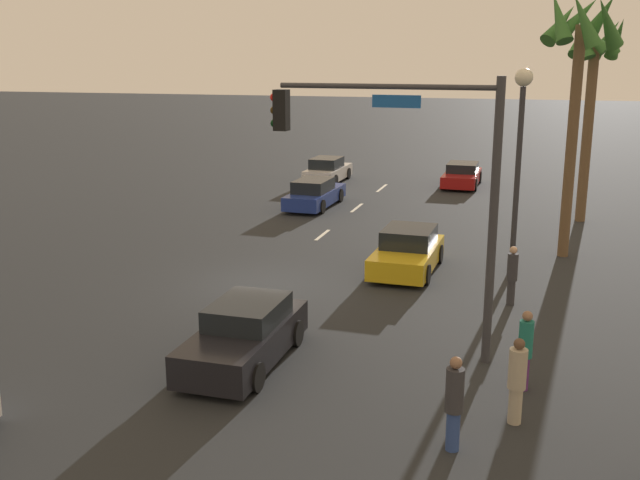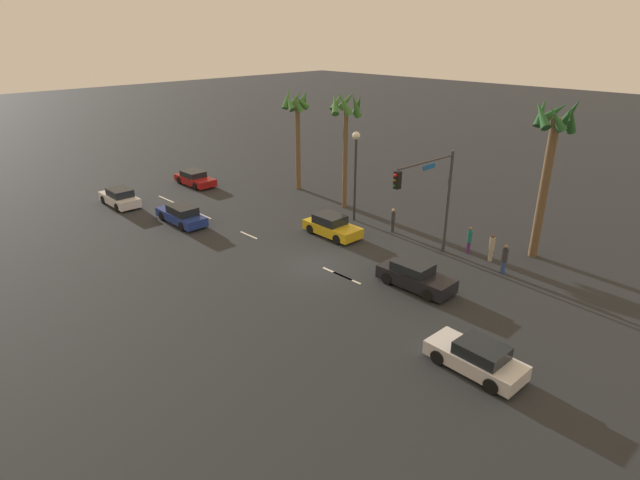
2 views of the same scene
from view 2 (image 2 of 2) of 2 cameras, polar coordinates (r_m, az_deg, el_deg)
name	(u,v)px [view 2 (image 2 of 2)]	position (r m, az deg, el deg)	size (l,w,h in m)	color
ground_plane	(318,265)	(30.45, -0.25, -2.86)	(220.00, 220.00, 0.00)	#232628
lane_stripe_0	(166,199)	(44.25, -16.86, 4.41)	(2.43, 0.14, 0.01)	silver
lane_stripe_1	(203,215)	(39.61, -12.95, 2.71)	(2.12, 0.14, 0.01)	silver
lane_stripe_2	(249,235)	(35.19, -7.99, 0.54)	(1.84, 0.14, 0.01)	silver
lane_stripe_3	(337,274)	(29.44, 1.94, -3.80)	(2.31, 0.14, 0.01)	silver
lane_stripe_4	(347,278)	(28.98, 3.02, -4.26)	(2.11, 0.14, 0.01)	silver
car_0	(182,215)	(38.23, -15.25, 2.73)	(4.72, 1.86, 1.34)	navy
car_1	(195,179)	(47.62, -13.86, 6.70)	(4.36, 1.91, 1.24)	maroon
car_2	(332,226)	(34.68, 1.33, 1.56)	(4.18, 1.99, 1.40)	gold
car_3	(415,276)	(28.18, 10.62, -4.01)	(4.27, 1.82, 1.40)	black
car_4	(120,198)	(43.70, -21.53, 4.44)	(4.27, 1.88, 1.39)	silver
car_5	(477,358)	(22.35, 17.14, -12.49)	(4.10, 1.96, 1.32)	silver
traffic_signal	(432,190)	(30.43, 12.43, 5.45)	(0.47, 5.37, 6.45)	#38383D
streetlamp	(356,160)	(36.44, 4.01, 8.95)	(0.56, 0.56, 6.51)	#2D2D33
pedestrian_0	(491,247)	(32.36, 18.67, -0.76)	(0.42, 0.42, 1.73)	#B2A58C
pedestrian_1	(505,258)	(30.97, 19.98, -1.92)	(0.35, 0.35, 1.78)	#2D478C
pedestrian_2	(393,219)	(35.49, 8.17, 2.29)	(0.39, 0.39, 1.71)	#333338
pedestrian_3	(469,239)	(33.09, 16.39, 0.09)	(0.35, 0.35, 1.75)	#59266B
palm_tree_0	(346,118)	(38.79, 2.95, 13.54)	(2.66, 2.81, 9.00)	brown
palm_tree_1	(297,114)	(43.95, -2.60, 13.93)	(2.47, 2.41, 8.71)	brown
palm_tree_2	(551,148)	(32.42, 24.43, 9.36)	(2.63, 2.91, 9.63)	brown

